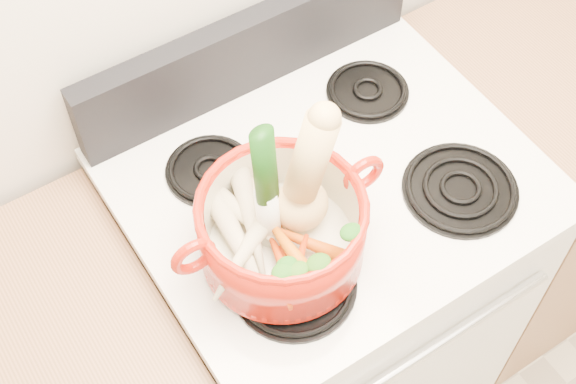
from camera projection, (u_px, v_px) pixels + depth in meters
stove_body at (322, 296)px, 1.96m from camera, size 0.76×0.65×0.92m
cooktop at (331, 182)px, 1.57m from camera, size 0.78×0.67×0.03m
control_backsplash at (249, 51)px, 1.63m from camera, size 0.76×0.05×0.18m
oven_handle at (428, 351)px, 1.53m from camera, size 0.60×0.02×0.02m
burner_front_left at (294, 284)px, 1.41m from camera, size 0.22×0.22×0.02m
burner_front_right at (460, 188)px, 1.53m from camera, size 0.22×0.22×0.02m
burner_back_left at (210, 169)px, 1.56m from camera, size 0.17×0.17×0.02m
burner_back_right at (368, 90)px, 1.67m from camera, size 0.17×0.17×0.02m
dutch_oven at (282, 229)px, 1.38m from camera, size 0.30×0.30×0.14m
pot_handle_left at (193, 257)px, 1.29m from camera, size 0.08×0.02×0.08m
pot_handle_right at (364, 174)px, 1.39m from camera, size 0.08×0.02×0.08m
squash at (301, 177)px, 1.34m from camera, size 0.18×0.12×0.28m
leek at (267, 189)px, 1.30m from camera, size 0.06×0.07×0.29m
ginger at (257, 192)px, 1.45m from camera, size 0.09×0.07×0.04m
parsnip_0 at (242, 249)px, 1.37m from camera, size 0.07×0.25×0.07m
parsnip_1 at (239, 241)px, 1.38m from camera, size 0.06×0.23×0.07m
parsnip_2 at (254, 223)px, 1.40m from camera, size 0.09×0.19×0.06m
parsnip_3 at (241, 257)px, 1.35m from camera, size 0.17×0.11×0.05m
parsnip_4 at (251, 222)px, 1.38m from camera, size 0.11×0.21×0.06m
carrot_0 at (283, 257)px, 1.38m from camera, size 0.09×0.14×0.04m
carrot_1 at (282, 264)px, 1.36m from camera, size 0.06×0.14×0.04m
carrot_2 at (305, 243)px, 1.38m from camera, size 0.12×0.15×0.04m
carrot_3 at (296, 271)px, 1.34m from camera, size 0.13×0.11×0.04m
carrot_4 at (290, 251)px, 1.36m from camera, size 0.04×0.17×0.05m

